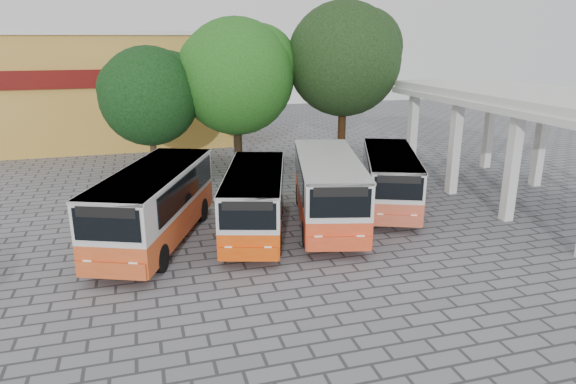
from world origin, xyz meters
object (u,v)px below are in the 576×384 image
object	(u,v)px
bus_centre_left	(255,197)
bus_centre_right	(328,186)
bus_far_left	(155,201)
bus_far_right	(390,176)

from	to	relation	value
bus_centre_left	bus_centre_right	distance (m)	3.30
bus_far_left	bus_centre_right	bearing A→B (deg)	24.13
bus_centre_left	bus_centre_right	xyz separation A→B (m)	(3.28, 0.27, 0.17)
bus_far_left	bus_far_right	bearing A→B (deg)	30.10
bus_centre_left	bus_far_right	size ratio (longest dim) A/B	0.99
bus_far_left	bus_centre_left	bearing A→B (deg)	21.68
bus_far_right	bus_centre_left	bearing A→B (deg)	-145.54
bus_centre_left	bus_centre_right	size ratio (longest dim) A/B	0.90
bus_far_left	bus_centre_left	xyz separation A→B (m)	(4.00, -0.05, -0.17)
bus_far_left	bus_centre_right	distance (m)	7.28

